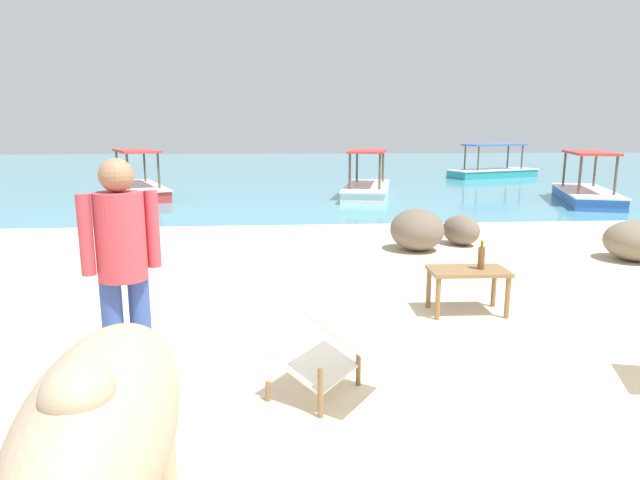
% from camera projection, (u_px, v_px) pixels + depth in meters
% --- Properties ---
extents(sand_beach, '(18.00, 14.00, 0.04)m').
position_uv_depth(sand_beach, '(428.00, 403.00, 3.67)').
color(sand_beach, beige).
rests_on(sand_beach, ground).
extents(water_surface, '(60.00, 36.00, 0.03)m').
position_uv_depth(water_surface, '(299.00, 170.00, 25.17)').
color(water_surface, teal).
rests_on(water_surface, ground).
extents(cow, '(0.65, 1.87, 1.05)m').
position_uv_depth(cow, '(100.00, 432.00, 2.02)').
color(cow, tan).
rests_on(cow, sand_beach).
extents(low_bench_table, '(0.77, 0.46, 0.45)m').
position_uv_depth(low_bench_table, '(468.00, 277.00, 5.36)').
color(low_bench_table, brown).
rests_on(low_bench_table, sand_beach).
extents(bottle, '(0.07, 0.07, 0.30)m').
position_uv_depth(bottle, '(481.00, 257.00, 5.32)').
color(bottle, brown).
rests_on(bottle, low_bench_table).
extents(deck_chair_near, '(0.93, 0.88, 0.68)m').
position_uv_depth(deck_chair_near, '(334.00, 345.00, 3.62)').
color(deck_chair_near, brown).
rests_on(deck_chair_near, sand_beach).
extents(person_standing, '(0.46, 0.32, 1.62)m').
position_uv_depth(person_standing, '(122.00, 260.00, 3.59)').
color(person_standing, '#334C99').
rests_on(person_standing, sand_beach).
extents(shore_rock_large, '(1.09, 1.11, 0.63)m').
position_uv_depth(shore_rock_large, '(417.00, 230.00, 8.19)').
color(shore_rock_large, '#6B5B4C').
rests_on(shore_rock_large, sand_beach).
extents(shore_rock_medium, '(0.72, 0.80, 0.47)m').
position_uv_depth(shore_rock_medium, '(461.00, 230.00, 8.60)').
color(shore_rock_medium, '#6B5B4C').
rests_on(shore_rock_medium, sand_beach).
extents(shore_rock_small, '(1.02, 1.00, 0.56)m').
position_uv_depth(shore_rock_small, '(636.00, 241.00, 7.55)').
color(shore_rock_small, '#756651').
rests_on(shore_rock_small, sand_beach).
extents(boat_white, '(1.96, 3.84, 1.29)m').
position_uv_depth(boat_white, '(367.00, 187.00, 15.06)').
color(boat_white, white).
rests_on(boat_white, water_surface).
extents(boat_teal, '(3.85, 2.34, 1.29)m').
position_uv_depth(boat_teal, '(493.00, 170.00, 21.23)').
color(boat_teal, teal).
rests_on(boat_teal, water_surface).
extents(boat_blue, '(2.30, 3.85, 1.29)m').
position_uv_depth(boat_blue, '(586.00, 192.00, 13.87)').
color(boat_blue, '#3866B7').
rests_on(boat_blue, water_surface).
extents(boat_red, '(2.47, 3.83, 1.29)m').
position_uv_depth(boat_red, '(138.00, 187.00, 15.12)').
color(boat_red, '#C63833').
rests_on(boat_red, water_surface).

